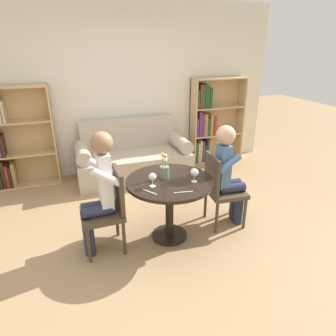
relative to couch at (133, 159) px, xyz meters
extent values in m
plane|color=tan|center=(0.00, -1.79, -0.31)|extent=(16.00, 16.00, 0.00)
cube|color=silver|center=(0.00, 0.42, 1.04)|extent=(5.20, 0.05, 2.70)
cylinder|color=black|center=(0.00, -1.79, 0.39)|extent=(0.94, 0.94, 0.03)
cylinder|color=black|center=(0.00, -1.79, 0.04)|extent=(0.09, 0.09, 0.65)
cylinder|color=black|center=(0.00, -1.79, -0.30)|extent=(0.40, 0.40, 0.03)
cube|color=#B7A893|center=(0.00, -0.05, -0.10)|extent=(1.80, 0.80, 0.42)
cube|color=#B7A893|center=(0.00, 0.27, 0.36)|extent=(1.58, 0.16, 0.50)
cylinder|color=#B7A893|center=(-0.79, -0.05, 0.22)|extent=(0.22, 0.72, 0.22)
cylinder|color=#B7A893|center=(0.79, -0.05, 0.22)|extent=(0.22, 0.72, 0.22)
cube|color=tan|center=(-1.64, 0.37, 0.45)|extent=(0.97, 0.02, 1.51)
cube|color=tan|center=(-1.16, 0.24, 0.45)|extent=(0.02, 0.28, 1.51)
cube|color=tan|center=(-1.64, 0.24, -0.30)|extent=(0.93, 0.28, 0.02)
cube|color=tan|center=(-1.64, 0.24, 0.20)|extent=(0.93, 0.28, 0.02)
cube|color=tan|center=(-1.64, 0.24, 0.69)|extent=(0.93, 0.28, 0.02)
cube|color=tan|center=(-1.64, 0.24, 1.19)|extent=(0.93, 0.28, 0.02)
cube|color=#332319|center=(-2.00, 0.23, -0.07)|extent=(0.04, 0.23, 0.43)
cube|color=#332319|center=(-1.95, 0.23, -0.08)|extent=(0.04, 0.23, 0.42)
cube|color=maroon|center=(-1.90, 0.23, -0.11)|extent=(0.04, 0.23, 0.35)
cube|color=#332319|center=(-1.86, 0.23, -0.12)|extent=(0.03, 0.23, 0.34)
cube|color=olive|center=(-1.81, 0.23, -0.10)|extent=(0.05, 0.23, 0.38)
cube|color=#332319|center=(-1.88, 0.23, 0.37)|extent=(0.03, 0.23, 0.32)
cube|color=tan|center=(-1.78, 0.23, 0.86)|extent=(0.04, 0.23, 0.31)
cube|color=tan|center=(1.64, 0.37, 0.45)|extent=(0.97, 0.02, 1.51)
cube|color=tan|center=(1.16, 0.24, 0.45)|extent=(0.02, 0.28, 1.51)
cube|color=tan|center=(2.11, 0.24, 0.45)|extent=(0.02, 0.28, 1.51)
cube|color=tan|center=(1.64, 0.24, -0.30)|extent=(0.93, 0.28, 0.02)
cube|color=tan|center=(1.64, 0.24, 0.20)|extent=(0.93, 0.28, 0.02)
cube|color=tan|center=(1.64, 0.24, 0.69)|extent=(0.93, 0.28, 0.02)
cube|color=tan|center=(1.64, 0.24, 1.19)|extent=(0.93, 0.28, 0.02)
cube|color=#234723|center=(1.21, 0.23, -0.09)|extent=(0.04, 0.23, 0.40)
cube|color=tan|center=(1.25, 0.23, -0.10)|extent=(0.03, 0.23, 0.37)
cube|color=tan|center=(1.29, 0.23, -0.08)|extent=(0.04, 0.23, 0.41)
cube|color=#602D5B|center=(1.34, 0.23, -0.09)|extent=(0.04, 0.23, 0.40)
cube|color=#234723|center=(1.39, 0.23, -0.13)|extent=(0.03, 0.23, 0.32)
cube|color=navy|center=(1.43, 0.23, -0.09)|extent=(0.03, 0.23, 0.40)
cube|color=olive|center=(1.46, 0.23, -0.08)|extent=(0.03, 0.23, 0.42)
cube|color=#602D5B|center=(1.20, 0.23, 0.37)|extent=(0.03, 0.23, 0.33)
cube|color=#602D5B|center=(1.26, 0.23, 0.43)|extent=(0.05, 0.23, 0.44)
cube|color=#602D5B|center=(1.31, 0.23, 0.41)|extent=(0.05, 0.23, 0.39)
cube|color=olive|center=(1.37, 0.23, 0.41)|extent=(0.05, 0.23, 0.40)
cube|color=#234723|center=(1.42, 0.23, 0.37)|extent=(0.04, 0.23, 0.32)
cube|color=olive|center=(1.48, 0.23, 0.40)|extent=(0.05, 0.23, 0.38)
cube|color=maroon|center=(1.54, 0.23, 0.38)|extent=(0.05, 0.23, 0.34)
cube|color=#234723|center=(1.21, 0.23, 0.86)|extent=(0.04, 0.23, 0.32)
cube|color=maroon|center=(1.25, 0.23, 0.91)|extent=(0.03, 0.23, 0.40)
cube|color=#234723|center=(1.29, 0.23, 0.91)|extent=(0.05, 0.23, 0.40)
cube|color=#234723|center=(1.35, 0.23, 0.91)|extent=(0.04, 0.23, 0.41)
cube|color=#234723|center=(1.39, 0.23, 0.90)|extent=(0.04, 0.23, 0.38)
cube|color=#234723|center=(1.44, 0.23, 0.88)|extent=(0.04, 0.23, 0.35)
cylinder|color=#473828|center=(-0.91, -1.58, -0.11)|extent=(0.04, 0.04, 0.40)
cylinder|color=#473828|center=(-0.91, -1.94, -0.11)|extent=(0.04, 0.04, 0.40)
cylinder|color=#473828|center=(-0.56, -1.57, -0.11)|extent=(0.04, 0.04, 0.40)
cylinder|color=#473828|center=(-0.55, -1.93, -0.11)|extent=(0.04, 0.04, 0.40)
cube|color=#473828|center=(-0.73, -1.75, 0.11)|extent=(0.43, 0.43, 0.05)
cube|color=#473828|center=(-0.54, -1.75, 0.36)|extent=(0.05, 0.38, 0.45)
cylinder|color=#473828|center=(0.90, -1.93, -0.11)|extent=(0.04, 0.04, 0.40)
cylinder|color=#473828|center=(0.92, -1.57, -0.11)|extent=(0.04, 0.04, 0.40)
cylinder|color=#473828|center=(0.54, -1.90, -0.11)|extent=(0.04, 0.04, 0.40)
cylinder|color=#473828|center=(0.57, -1.54, -0.11)|extent=(0.04, 0.04, 0.40)
cube|color=#473828|center=(0.73, -1.73, 0.11)|extent=(0.45, 0.45, 0.05)
cube|color=#473828|center=(0.54, -1.72, 0.36)|extent=(0.07, 0.38, 0.45)
cylinder|color=#282D47|center=(-0.89, -1.70, -0.09)|extent=(0.11, 0.11, 0.45)
cylinder|color=#282D47|center=(-0.89, -1.81, -0.09)|extent=(0.11, 0.11, 0.45)
cylinder|color=#282D47|center=(-0.78, -1.70, 0.19)|extent=(0.30, 0.12, 0.11)
cylinder|color=#282D47|center=(-0.78, -1.81, 0.19)|extent=(0.30, 0.12, 0.11)
cube|color=white|center=(-0.67, -1.75, 0.48)|extent=(0.12, 0.20, 0.58)
cylinder|color=white|center=(-0.67, -1.62, 0.58)|extent=(0.29, 0.08, 0.23)
cylinder|color=white|center=(-0.67, -1.89, 0.58)|extent=(0.29, 0.08, 0.23)
sphere|color=#936B4C|center=(-0.67, -1.75, 0.88)|extent=(0.22, 0.22, 0.22)
cylinder|color=#282D47|center=(0.89, -1.81, -0.09)|extent=(0.11, 0.11, 0.45)
cylinder|color=#282D47|center=(0.90, -1.70, -0.09)|extent=(0.11, 0.11, 0.45)
cylinder|color=#282D47|center=(0.78, -1.80, 0.19)|extent=(0.31, 0.13, 0.11)
cylinder|color=#282D47|center=(0.79, -1.69, 0.19)|extent=(0.31, 0.13, 0.11)
cube|color=#4C709E|center=(0.67, -1.73, 0.45)|extent=(0.14, 0.21, 0.52)
cylinder|color=#4C709E|center=(0.66, -1.87, 0.53)|extent=(0.29, 0.09, 0.23)
cylinder|color=#4C709E|center=(0.68, -1.60, 0.53)|extent=(0.29, 0.09, 0.23)
sphere|color=tan|center=(0.67, -1.73, 0.82)|extent=(0.22, 0.22, 0.22)
cylinder|color=white|center=(-0.21, -1.87, 0.41)|extent=(0.06, 0.06, 0.00)
cylinder|color=white|center=(-0.21, -1.87, 0.44)|extent=(0.01, 0.01, 0.07)
sphere|color=white|center=(-0.21, -1.87, 0.51)|extent=(0.08, 0.08, 0.08)
sphere|color=maroon|center=(-0.21, -1.87, 0.50)|extent=(0.06, 0.06, 0.06)
cylinder|color=white|center=(0.23, -1.90, 0.41)|extent=(0.06, 0.06, 0.00)
cylinder|color=white|center=(0.23, -1.90, 0.44)|extent=(0.01, 0.01, 0.07)
sphere|color=white|center=(0.23, -1.90, 0.51)|extent=(0.09, 0.09, 0.09)
sphere|color=maroon|center=(0.23, -1.90, 0.50)|extent=(0.06, 0.06, 0.06)
cylinder|color=gray|center=(-0.03, -1.70, 0.47)|extent=(0.10, 0.10, 0.13)
cylinder|color=#4C7A42|center=(-0.05, -1.69, 0.60)|extent=(0.01, 0.01, 0.14)
sphere|color=#EACC4C|center=(-0.05, -1.69, 0.67)|extent=(0.04, 0.04, 0.04)
cylinder|color=#4C7A42|center=(-0.02, -1.70, 0.59)|extent=(0.00, 0.01, 0.12)
sphere|color=#E07F4C|center=(-0.02, -1.70, 0.65)|extent=(0.04, 0.04, 0.04)
cylinder|color=#4C7A42|center=(-0.02, -1.71, 0.57)|extent=(0.00, 0.01, 0.07)
sphere|color=silver|center=(-0.02, -1.71, 0.60)|extent=(0.04, 0.04, 0.04)
cylinder|color=#4C7A42|center=(-0.01, -1.69, 0.59)|extent=(0.01, 0.01, 0.12)
sphere|color=#EACC4C|center=(-0.01, -1.69, 0.65)|extent=(0.04, 0.04, 0.04)
cube|color=silver|center=(0.04, -2.09, 0.41)|extent=(0.19, 0.04, 0.00)
cube|color=silver|center=(-0.28, -1.98, 0.41)|extent=(0.11, 0.17, 0.00)
camera|label=1|loc=(-0.97, -4.51, 1.76)|focal=32.00mm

